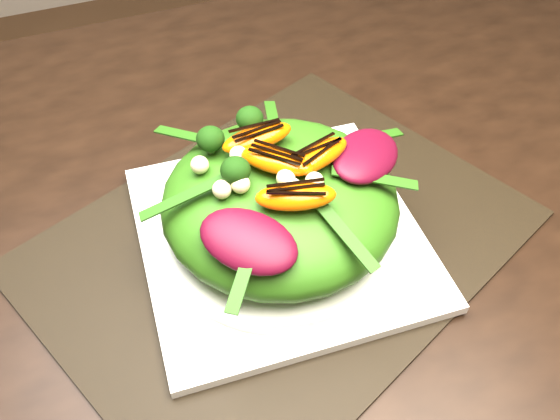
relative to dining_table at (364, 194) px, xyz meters
name	(u,v)px	position (x,y,z in m)	size (l,w,h in m)	color
dining_table	(364,194)	(0.00, 0.00, 0.00)	(1.60, 0.90, 0.75)	black
placemat	(280,240)	(-0.12, -0.04, 0.02)	(0.46, 0.35, 0.00)	black
plate_base	(280,235)	(-0.12, -0.04, 0.03)	(0.27, 0.27, 0.01)	silver
salad_bowl	(280,226)	(-0.12, -0.04, 0.04)	(0.24, 0.24, 0.02)	white
lettuce_mound	(280,201)	(-0.12, -0.04, 0.08)	(0.22, 0.22, 0.08)	#2F6212
radicchio_leaf	(366,155)	(-0.04, -0.05, 0.12)	(0.09, 0.06, 0.02)	#420716
orange_segment	(272,155)	(-0.12, -0.03, 0.13)	(0.07, 0.03, 0.02)	#DF5103
broccoli_floret	(202,162)	(-0.18, -0.02, 0.13)	(0.04, 0.04, 0.04)	#193409
macadamia_nut	(332,179)	(-0.08, -0.08, 0.12)	(0.02, 0.02, 0.02)	#F6EEAD
balsamic_drizzle	(272,147)	(-0.12, -0.03, 0.14)	(0.05, 0.00, 0.00)	black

